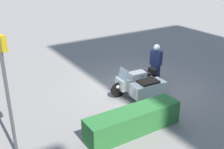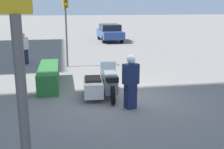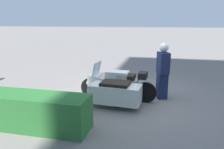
# 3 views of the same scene
# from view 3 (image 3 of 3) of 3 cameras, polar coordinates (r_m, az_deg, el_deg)

# --- Properties ---
(ground_plane) EXTENTS (160.00, 160.00, 0.00)m
(ground_plane) POSITION_cam_3_polar(r_m,az_deg,el_deg) (6.94, 4.75, -5.98)
(ground_plane) COLOR slate
(police_motorcycle) EXTENTS (2.36, 1.32, 1.14)m
(police_motorcycle) POSITION_cam_3_polar(r_m,az_deg,el_deg) (6.33, 0.29, -3.57)
(police_motorcycle) COLOR black
(police_motorcycle) RESTS_ON ground
(officer_rider) EXTENTS (0.41, 0.53, 1.72)m
(officer_rider) POSITION_cam_3_polar(r_m,az_deg,el_deg) (6.80, 13.12, 1.24)
(officer_rider) COLOR #192347
(officer_rider) RESTS_ON ground
(hedge_bush_curbside) EXTENTS (3.22, 0.76, 0.78)m
(hedge_bush_curbside) POSITION_cam_3_polar(r_m,az_deg,el_deg) (5.42, -22.90, -8.50)
(hedge_bush_curbside) COLOR #28662D
(hedge_bush_curbside) RESTS_ON ground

